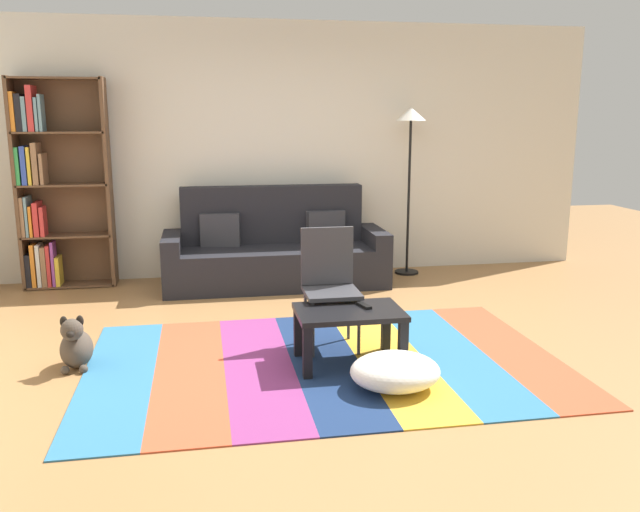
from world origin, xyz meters
name	(u,v)px	position (x,y,z in m)	size (l,w,h in m)	color
ground_plane	(331,349)	(0.00, 0.00, 0.00)	(14.00, 14.00, 0.00)	#9E7042
back_wall	(286,150)	(0.00, 2.55, 1.35)	(6.80, 0.10, 2.70)	silver
rug	(325,363)	(-0.10, -0.28, 0.01)	(3.32, 2.18, 0.01)	teal
couch	(275,252)	(-0.20, 2.02, 0.34)	(2.26, 0.80, 1.00)	black
bookshelf	(52,187)	(-2.39, 2.31, 1.02)	(0.90, 0.28, 2.09)	brown
coffee_table	(349,320)	(0.06, -0.33, 0.33)	(0.74, 0.50, 0.39)	black
pouf	(395,371)	(0.25, -0.81, 0.12)	(0.58, 0.51, 0.23)	white
dog	(76,346)	(-1.82, -0.06, 0.16)	(0.22, 0.35, 0.40)	#473D33
standing_lamp	(410,136)	(1.30, 2.22, 1.51)	(0.32, 0.32, 1.81)	black
tv_remote	(364,306)	(0.18, -0.29, 0.41)	(0.04, 0.15, 0.02)	black
folding_chair	(329,277)	(0.00, 0.09, 0.53)	(0.40, 0.40, 0.90)	#38383D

